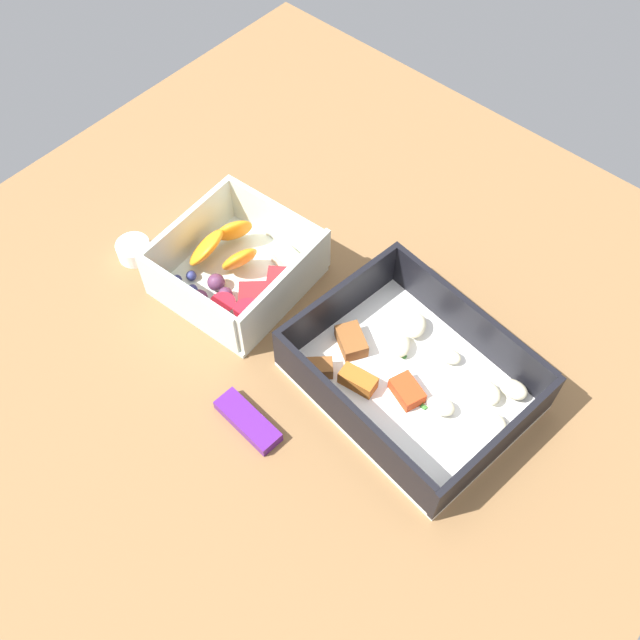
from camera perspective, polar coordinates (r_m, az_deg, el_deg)
The scene contains 5 objects.
table_surface at distance 74.60cm, azimuth -1.23°, elevation -0.60°, with size 80.00×80.00×2.00cm, color brown.
pasta_container at distance 68.97cm, azimuth 7.26°, elevation -4.38°, with size 22.81×18.66×5.82cm.
fruit_bowl at distance 75.49cm, azimuth -6.70°, elevation 3.97°, with size 14.47×15.05×6.17cm.
candy_bar at distance 67.83cm, azimuth -5.73°, elevation -7.95°, with size 7.00×2.40×1.20cm, color #51197A.
paper_cup_liner at distance 80.77cm, azimuth -14.50°, elevation 5.38°, with size 3.65×3.65×1.91cm, color white.
Camera 1 is at (-28.43, 29.66, 63.26)cm, focal length 40.46 mm.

